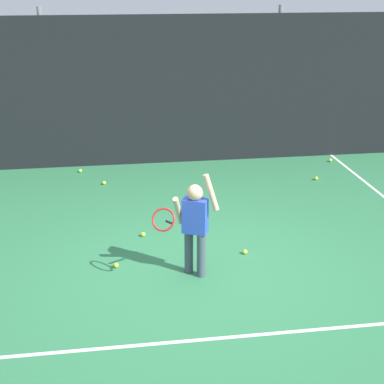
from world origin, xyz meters
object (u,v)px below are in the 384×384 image
object	(u,v)px
tennis_ball_0	(116,265)
tennis_ball_4	(245,252)
tennis_ball_3	(316,178)
tennis_ball_2	(143,234)
tennis_ball_1	(80,171)
tennis_ball_7	(104,183)
tennis_player	(194,222)
tennis_ball_6	(330,160)

from	to	relation	value
tennis_ball_0	tennis_ball_4	size ratio (longest dim) A/B	1.00
tennis_ball_4	tennis_ball_3	bearing A→B (deg)	53.92
tennis_ball_0	tennis_ball_2	world-z (taller)	same
tennis_ball_1	tennis_ball_4	bearing A→B (deg)	-58.64
tennis_ball_2	tennis_ball_7	distance (m)	2.37
tennis_player	tennis_ball_1	xyz separation A→B (m)	(-1.55, 4.27, -0.69)
tennis_ball_0	tennis_ball_4	world-z (taller)	same
tennis_ball_2	tennis_ball_6	distance (m)	4.99
tennis_player	tennis_ball_6	world-z (taller)	tennis_player
tennis_ball_0	tennis_ball_7	xyz separation A→B (m)	(-0.14, 3.20, 0.00)
tennis_ball_0	tennis_ball_1	distance (m)	3.99
tennis_ball_0	tennis_ball_3	distance (m)	4.71
tennis_ball_6	tennis_ball_7	bearing A→B (deg)	-171.33
tennis_ball_2	tennis_ball_6	size ratio (longest dim) A/B	1.00
tennis_ball_2	tennis_ball_4	xyz separation A→B (m)	(1.33, -0.76, 0.00)
tennis_ball_1	tennis_ball_7	bearing A→B (deg)	-59.40
tennis_ball_0	tennis_ball_2	xyz separation A→B (m)	(0.41, 0.90, 0.00)
tennis_ball_0	tennis_player	bearing A→B (deg)	-18.34
tennis_ball_3	tennis_ball_6	size ratio (longest dim) A/B	1.00
tennis_player	tennis_ball_4	bearing A→B (deg)	55.40
tennis_ball_2	tennis_ball_4	world-z (taller)	same
tennis_ball_0	tennis_ball_2	distance (m)	0.99
tennis_ball_3	tennis_ball_7	world-z (taller)	same
tennis_ball_7	tennis_ball_3	bearing A→B (deg)	-4.82
tennis_ball_0	tennis_ball_3	size ratio (longest dim) A/B	1.00
tennis_ball_3	tennis_ball_7	distance (m)	3.89
tennis_player	tennis_ball_3	size ratio (longest dim) A/B	20.46
tennis_ball_4	tennis_ball_7	xyz separation A→B (m)	(-1.88, 3.06, 0.00)
tennis_ball_6	tennis_ball_7	distance (m)	4.59
tennis_ball_0	tennis_ball_4	distance (m)	1.75
tennis_ball_1	tennis_player	bearing A→B (deg)	-70.02
tennis_ball_2	tennis_ball_7	bearing A→B (deg)	103.40
tennis_ball_6	tennis_ball_7	xyz separation A→B (m)	(-4.54, -0.69, 0.00)
tennis_ball_2	tennis_player	bearing A→B (deg)	-65.33
tennis_ball_2	tennis_ball_3	world-z (taller)	same
tennis_player	tennis_ball_3	xyz separation A→B (m)	(2.77, 3.19, -0.69)
tennis_ball_1	tennis_ball_4	size ratio (longest dim) A/B	1.00
tennis_ball_0	tennis_ball_7	world-z (taller)	same
tennis_ball_6	tennis_ball_0	bearing A→B (deg)	-138.56
tennis_ball_2	tennis_ball_7	world-z (taller)	same
tennis_ball_3	tennis_ball_4	world-z (taller)	same
tennis_ball_1	tennis_ball_7	xyz separation A→B (m)	(0.45, -0.75, 0.00)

